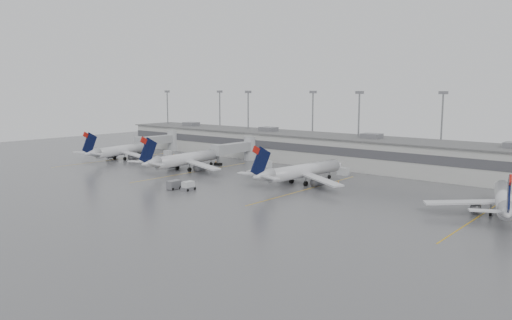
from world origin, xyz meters
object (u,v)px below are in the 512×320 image
Objects in this scene: jet_mid_right at (300,171)px; jet_far_right at (504,200)px; jet_far_left at (121,150)px; jet_mid_left at (185,159)px; baggage_tug at (188,187)px.

jet_far_right is (42.31, -1.33, -0.19)m from jet_mid_right.
jet_far_left is at bearing -171.39° from jet_mid_right.
jet_mid_left is 1.02× the size of jet_mid_right.
jet_mid_left reaches higher than baggage_tug.
jet_far_right is at bearing -10.78° from jet_far_left.
baggage_tug is (49.39, -17.98, -2.23)m from jet_far_left.
baggage_tug is (19.63, -16.75, -2.39)m from jet_mid_left.
jet_mid_right is 25.10m from baggage_tug.
baggage_tug is at bearing -118.74° from jet_mid_right.
jet_mid_left is 1.11× the size of jet_far_right.
jet_mid_left is at bearing 136.81° from baggage_tug.
jet_mid_right is (34.01, 3.68, -0.07)m from jet_mid_left.
jet_far_right is (106.08, 1.13, -0.09)m from jet_far_left.
jet_far_left is 0.94× the size of jet_mid_left.
jet_mid_left is 76.36m from jet_far_right.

